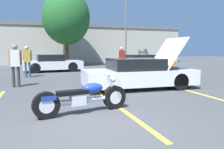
# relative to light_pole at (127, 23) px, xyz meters

# --- Properties ---
(ground_plane) EXTENTS (80.00, 80.00, 0.00)m
(ground_plane) POSITION_rel_light_pole_xyz_m (-7.71, -17.38, -4.33)
(ground_plane) COLOR #474749
(parking_stripe_back) EXTENTS (0.12, 5.94, 0.01)m
(parking_stripe_back) POSITION_rel_light_pole_xyz_m (-6.69, -15.59, -4.33)
(parking_stripe_back) COLOR yellow
(parking_stripe_back) RESTS_ON ground
(parking_stripe_far) EXTENTS (0.12, 5.94, 0.01)m
(parking_stripe_far) POSITION_rel_light_pole_xyz_m (-3.35, -15.59, -4.33)
(parking_stripe_far) COLOR yellow
(parking_stripe_far) RESTS_ON ground
(far_building) EXTENTS (32.00, 4.20, 4.40)m
(far_building) POSITION_rel_light_pole_xyz_m (-7.71, 4.78, -2.00)
(far_building) COLOR #B2AD9E
(far_building) RESTS_ON ground
(light_pole) EXTENTS (1.21, 0.28, 7.90)m
(light_pole) POSITION_rel_light_pole_xyz_m (0.00, 0.00, 0.00)
(light_pole) COLOR slate
(light_pole) RESTS_ON ground
(tree_background) EXTENTS (4.45, 4.45, 7.15)m
(tree_background) POSITION_rel_light_pole_xyz_m (-6.22, -0.21, 0.25)
(tree_background) COLOR brown
(tree_background) RESTS_ON ground
(motorcycle) EXTENTS (2.38, 0.78, 0.94)m
(motorcycle) POSITION_rel_light_pole_xyz_m (-7.73, -16.32, -3.95)
(motorcycle) COLOR black
(motorcycle) RESTS_ON ground
(show_car_hood_open) EXTENTS (4.51, 1.97, 2.06)m
(show_car_hood_open) POSITION_rel_light_pole_xyz_m (-4.90, -13.56, -3.74)
(show_car_hood_open) COLOR white
(show_car_hood_open) RESTS_ON ground
(parked_car_right_row) EXTENTS (4.54, 1.78, 1.20)m
(parked_car_right_row) POSITION_rel_light_pole_xyz_m (-1.31, -6.54, -3.75)
(parked_car_right_row) COLOR orange
(parked_car_right_row) RESTS_ON ground
(parked_car_mid_row) EXTENTS (4.22, 2.23, 1.22)m
(parked_car_mid_row) POSITION_rel_light_pole_xyz_m (-7.87, -5.23, -3.75)
(parked_car_mid_row) COLOR white
(parked_car_mid_row) RESTS_ON ground
(spectator_near_motorcycle) EXTENTS (0.52, 0.23, 1.78)m
(spectator_near_motorcycle) POSITION_rel_light_pole_xyz_m (-9.38, -8.35, -3.27)
(spectator_near_motorcycle) COLOR #38476B
(spectator_near_motorcycle) RESTS_ON ground
(spectator_by_show_car) EXTENTS (0.52, 0.23, 1.75)m
(spectator_by_show_car) POSITION_rel_light_pole_xyz_m (-3.74, -8.48, -3.29)
(spectator_by_show_car) COLOR #38476B
(spectator_by_show_car) RESTS_ON ground
(spectator_midground) EXTENTS (0.52, 0.23, 1.79)m
(spectator_midground) POSITION_rel_light_pole_xyz_m (-9.67, -11.67, -3.26)
(spectator_midground) COLOR #333338
(spectator_midground) RESTS_ON ground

